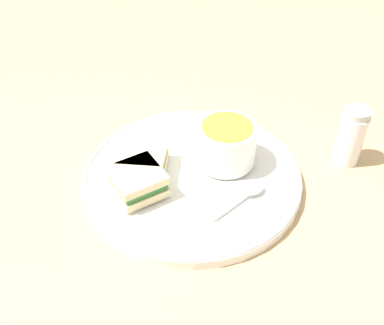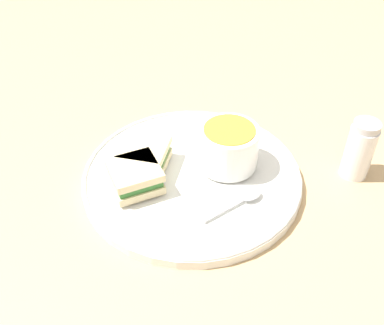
{
  "view_description": "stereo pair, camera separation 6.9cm",
  "coord_description": "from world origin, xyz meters",
  "px_view_note": "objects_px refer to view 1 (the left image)",
  "views": [
    {
      "loc": [
        0.44,
        0.28,
        0.49
      ],
      "look_at": [
        0.0,
        0.0,
        0.04
      ],
      "focal_mm": 42.0,
      "sensor_mm": 36.0,
      "label": 1
    },
    {
      "loc": [
        0.4,
        0.34,
        0.49
      ],
      "look_at": [
        0.0,
        0.0,
        0.04
      ],
      "focal_mm": 42.0,
      "sensor_mm": 36.0,
      "label": 2
    }
  ],
  "objects_px": {
    "spoon": "(251,191)",
    "sandwich_half_near": "(143,159)",
    "salt_shaker": "(351,136)",
    "soup_bowl": "(226,144)",
    "sandwich_half_far": "(138,181)"
  },
  "relations": [
    {
      "from": "spoon",
      "to": "sandwich_half_near",
      "type": "relative_size",
      "value": 1.09
    },
    {
      "from": "spoon",
      "to": "salt_shaker",
      "type": "relative_size",
      "value": 1.04
    },
    {
      "from": "soup_bowl",
      "to": "sandwich_half_near",
      "type": "xyz_separation_m",
      "value": [
        0.09,
        -0.1,
        -0.02
      ]
    },
    {
      "from": "spoon",
      "to": "sandwich_half_far",
      "type": "bearing_deg",
      "value": 135.32
    },
    {
      "from": "sandwich_half_near",
      "to": "soup_bowl",
      "type": "bearing_deg",
      "value": 131.46
    },
    {
      "from": "soup_bowl",
      "to": "sandwich_half_far",
      "type": "xyz_separation_m",
      "value": [
        0.13,
        -0.07,
        -0.02
      ]
    },
    {
      "from": "sandwich_half_near",
      "to": "sandwich_half_far",
      "type": "height_order",
      "value": "same"
    },
    {
      "from": "spoon",
      "to": "sandwich_half_near",
      "type": "height_order",
      "value": "sandwich_half_near"
    },
    {
      "from": "sandwich_half_near",
      "to": "sandwich_half_far",
      "type": "relative_size",
      "value": 1.01
    },
    {
      "from": "soup_bowl",
      "to": "sandwich_half_far",
      "type": "distance_m",
      "value": 0.15
    },
    {
      "from": "spoon",
      "to": "sandwich_half_near",
      "type": "bearing_deg",
      "value": 118.38
    },
    {
      "from": "spoon",
      "to": "soup_bowl",
      "type": "bearing_deg",
      "value": 71.38
    },
    {
      "from": "sandwich_half_far",
      "to": "soup_bowl",
      "type": "bearing_deg",
      "value": 150.52
    },
    {
      "from": "sandwich_half_far",
      "to": "salt_shaker",
      "type": "xyz_separation_m",
      "value": [
        -0.26,
        0.23,
        0.01
      ]
    },
    {
      "from": "sandwich_half_near",
      "to": "salt_shaker",
      "type": "height_order",
      "value": "salt_shaker"
    }
  ]
}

